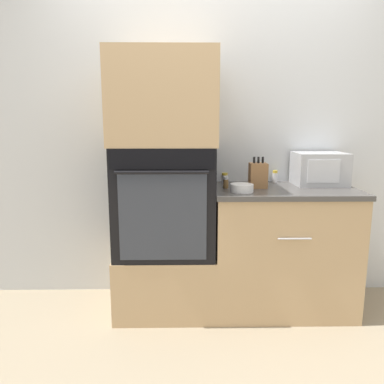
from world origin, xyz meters
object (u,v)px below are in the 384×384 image
(wall_oven, at_px, (165,199))
(bowl, at_px, (242,188))
(condiment_jar_near, at_px, (226,183))
(condiment_jar_mid, at_px, (275,176))
(condiment_jar_far, at_px, (225,178))
(knife_block, at_px, (258,175))
(microwave, at_px, (319,169))

(wall_oven, distance_m, bowl, 0.56)
(bowl, height_order, condiment_jar_near, condiment_jar_near)
(condiment_jar_mid, bearing_deg, condiment_jar_far, -175.20)
(bowl, distance_m, condiment_jar_far, 0.38)
(knife_block, relative_size, condiment_jar_far, 2.81)
(microwave, xyz_separation_m, knife_block, (-0.48, -0.12, -0.03))
(condiment_jar_far, bearing_deg, wall_oven, -153.22)
(wall_oven, height_order, bowl, wall_oven)
(bowl, bearing_deg, condiment_jar_near, 124.88)
(condiment_jar_near, xyz_separation_m, condiment_jar_mid, (0.41, 0.26, 0.01))
(microwave, bearing_deg, condiment_jar_far, 172.58)
(microwave, bearing_deg, condiment_jar_near, -168.92)
(wall_oven, relative_size, microwave, 2.07)
(condiment_jar_mid, bearing_deg, bowl, -128.55)
(wall_oven, height_order, condiment_jar_mid, wall_oven)
(bowl, xyz_separation_m, condiment_jar_near, (-0.09, 0.14, 0.01))
(condiment_jar_mid, bearing_deg, microwave, -22.44)
(knife_block, xyz_separation_m, condiment_jar_mid, (0.18, 0.24, -0.04))
(condiment_jar_near, xyz_separation_m, condiment_jar_far, (0.02, 0.23, -0.00))
(wall_oven, xyz_separation_m, condiment_jar_near, (0.43, -0.00, 0.12))
(microwave, bearing_deg, wall_oven, -173.25)
(bowl, bearing_deg, microwave, 23.97)
(condiment_jar_mid, xyz_separation_m, condiment_jar_far, (-0.40, -0.03, -0.01))
(knife_block, relative_size, condiment_jar_mid, 2.39)
(knife_block, bearing_deg, condiment_jar_near, -174.33)
(knife_block, height_order, bowl, knife_block)
(condiment_jar_near, bearing_deg, knife_block, 5.67)
(wall_oven, distance_m, microwave, 1.18)
(condiment_jar_near, distance_m, condiment_jar_far, 0.23)
(bowl, height_order, condiment_jar_mid, condiment_jar_mid)
(condiment_jar_near, bearing_deg, bowl, -55.12)
(microwave, height_order, bowl, microwave)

